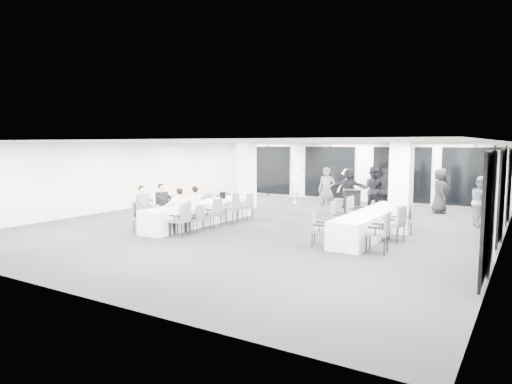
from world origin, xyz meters
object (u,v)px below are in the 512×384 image
cocktail_table (352,203)px  chair_main_left_mid (175,208)px  banquet_table_main (201,213)px  standing_guest_b (372,187)px  chair_side_right_mid (397,221)px  ice_bucket_far (223,195)px  chair_main_right_mid (214,211)px  ice_bucket_near (180,202)px  chair_main_left_near (140,215)px  chair_main_left_far (211,203)px  chair_main_right_far (247,205)px  chair_main_left_fourth (194,205)px  chair_side_left_near (318,226)px  chair_side_right_far (407,217)px  chair_side_left_far (355,211)px  chair_main_right_near (182,217)px  chair_side_left_mid (338,217)px  standing_guest_a (327,187)px  standing_guest_c (348,184)px  standing_guest_d (385,188)px  chair_main_right_fourth (232,207)px  standing_guest_e (440,188)px  banquet_table_side (372,224)px  standing_guest_g (295,184)px  standing_guest_h (481,198)px  chair_main_right_second (197,217)px  standing_guest_f (349,185)px  chair_main_left_second (160,212)px  chair_side_right_near (381,230)px

cocktail_table → chair_main_left_mid: size_ratio=1.05×
banquet_table_main → standing_guest_b: 7.06m
chair_side_right_mid → ice_bucket_far: (-6.42, 0.66, 0.30)m
chair_main_right_mid → ice_bucket_near: size_ratio=3.60×
chair_main_left_near → chair_main_left_far: bearing=167.7°
banquet_table_main → chair_main_right_far: bearing=62.9°
chair_main_left_mid → chair_main_right_mid: (1.67, 0.03, 0.01)m
chair_main_left_fourth → standing_guest_b: 7.07m
chair_main_left_mid → chair_side_left_near: bearing=69.9°
chair_side_right_far → chair_side_left_far: bearing=75.8°
ice_bucket_far → chair_side_left_near: bearing=-25.5°
chair_main_right_near → chair_side_left_mid: chair_side_left_mid is taller
chair_side_right_mid → standing_guest_a: standing_guest_a is taller
banquet_table_main → standing_guest_c: 7.85m
chair_main_left_mid → standing_guest_b: (5.02, 6.02, 0.51)m
chair_main_left_mid → chair_side_left_far: chair_side_left_far is taller
chair_side_left_mid → standing_guest_c: (-2.25, 6.96, 0.33)m
chair_side_right_mid → ice_bucket_near: bearing=115.2°
chair_main_left_far → chair_side_right_far: chair_side_right_far is taller
standing_guest_d → chair_side_left_near: bearing=54.8°
chair_main_right_fourth → chair_side_right_mid: 5.60m
standing_guest_e → banquet_table_side: bearing=150.5°
chair_main_left_far → chair_side_right_mid: chair_side_right_mid is taller
banquet_table_side → standing_guest_g: 7.75m
standing_guest_c → standing_guest_h: bearing=158.7°
standing_guest_b → chair_main_left_fourth: bearing=36.2°
standing_guest_b → ice_bucket_far: size_ratio=8.12×
cocktail_table → chair_main_right_second: 6.42m
chair_side_right_mid → ice_bucket_near: size_ratio=3.81×
standing_guest_c → standing_guest_e: size_ratio=0.92×
standing_guest_a → standing_guest_f: (0.26, 1.83, -0.05)m
chair_main_left_mid → standing_guest_f: size_ratio=0.48×
cocktail_table → chair_main_left_mid: cocktail_table is taller
chair_main_right_near → chair_main_right_fourth: 2.59m
cocktail_table → ice_bucket_near: bearing=-124.8°
chair_main_left_second → chair_main_right_mid: size_ratio=0.91×
chair_main_left_second → chair_side_right_mid: size_ratio=0.86×
chair_main_right_fourth → chair_side_right_near: size_ratio=0.99×
chair_main_right_far → standing_guest_e: size_ratio=0.48×
chair_main_left_far → chair_side_left_far: (5.59, 0.26, 0.10)m
chair_side_left_far → chair_side_right_far: 1.67m
banquet_table_main → banquet_table_side: size_ratio=1.00×
chair_side_right_near → ice_bucket_near: size_ratio=3.89×
chair_side_left_far → chair_side_right_far: (1.67, 0.00, -0.08)m
standing_guest_c → banquet_table_side: bearing=121.1°
chair_main_left_fourth → chair_side_right_near: chair_side_right_near is taller
banquet_table_main → standing_guest_h: standing_guest_h is taller
chair_main_right_mid → chair_side_left_mid: bearing=-80.6°
chair_main_right_near → standing_guest_a: 6.82m
chair_side_left_far → chair_side_right_far: size_ratio=1.15×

